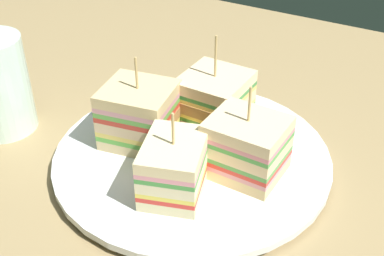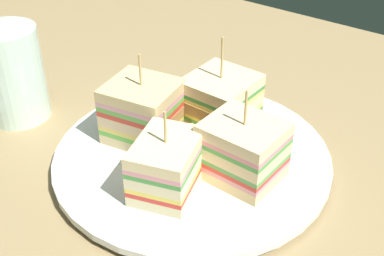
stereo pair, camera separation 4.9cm
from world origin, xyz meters
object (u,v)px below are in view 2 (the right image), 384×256
(drinking_glass, at_px, (14,80))
(sandwich_wedge_2, at_px, (245,148))
(sandwich_wedge_0, at_px, (143,112))
(chip_pile, at_px, (199,141))
(sandwich_wedge_3, at_px, (220,103))
(plate, at_px, (192,157))
(sandwich_wedge_1, at_px, (167,166))

(drinking_glass, bearing_deg, sandwich_wedge_2, -169.92)
(sandwich_wedge_0, height_order, chip_pile, sandwich_wedge_0)
(sandwich_wedge_0, xyz_separation_m, sandwich_wedge_3, (-0.05, -0.06, -0.00))
(plate, xyz_separation_m, sandwich_wedge_1, (-0.01, 0.06, 0.03))
(plate, xyz_separation_m, sandwich_wedge_0, (0.06, 0.01, 0.04))
(plate, height_order, chip_pile, chip_pile)
(sandwich_wedge_0, xyz_separation_m, drinking_glass, (0.16, 0.04, 0.00))
(sandwich_wedge_3, bearing_deg, plate, 7.01)
(sandwich_wedge_2, xyz_separation_m, chip_pile, (0.06, -0.01, -0.02))
(plate, height_order, drinking_glass, drinking_glass)
(sandwich_wedge_2, xyz_separation_m, drinking_glass, (0.27, 0.05, 0.00))
(plate, relative_size, drinking_glass, 2.59)
(sandwich_wedge_2, relative_size, chip_pile, 1.31)
(sandwich_wedge_3, xyz_separation_m, chip_pile, (-0.01, 0.05, -0.02))
(sandwich_wedge_0, relative_size, drinking_glass, 0.89)
(sandwich_wedge_0, height_order, sandwich_wedge_2, sandwich_wedge_0)
(sandwich_wedge_1, bearing_deg, sandwich_wedge_0, 37.31)
(sandwich_wedge_1, bearing_deg, chip_pile, -6.98)
(plate, xyz_separation_m, chip_pile, (-0.00, -0.01, 0.01))
(plate, relative_size, sandwich_wedge_3, 2.68)
(sandwich_wedge_3, bearing_deg, sandwich_wedge_2, 51.21)
(sandwich_wedge_3, bearing_deg, sandwich_wedge_1, 11.03)
(sandwich_wedge_1, bearing_deg, sandwich_wedge_2, -53.69)
(sandwich_wedge_0, distance_m, sandwich_wedge_1, 0.09)
(sandwich_wedge_2, relative_size, sandwich_wedge_3, 0.89)
(sandwich_wedge_1, height_order, drinking_glass, drinking_glass)
(chip_pile, relative_size, drinking_glass, 0.66)
(chip_pile, bearing_deg, sandwich_wedge_0, 15.51)
(plate, distance_m, sandwich_wedge_0, 0.07)
(sandwich_wedge_0, relative_size, chip_pile, 1.34)
(sandwich_wedge_1, xyz_separation_m, sandwich_wedge_2, (-0.04, -0.06, 0.00))
(sandwich_wedge_0, xyz_separation_m, chip_pile, (-0.06, -0.02, -0.02))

